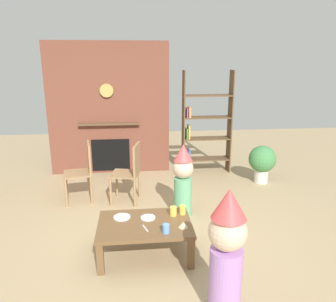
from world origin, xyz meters
TOP-DOWN VIEW (x-y plane):
  - ground_plane at (0.00, 0.00)m, footprint 12.00×12.00m
  - brick_fireplace_feature at (-0.71, 2.60)m, footprint 2.20×0.28m
  - bookshelf at (1.04, 2.40)m, footprint 0.90×0.28m
  - coffee_table at (-0.18, -0.29)m, footprint 1.01×0.70m
  - paper_cup_near_left at (0.26, -0.12)m, footprint 0.07×0.07m
  - paper_cup_near_right at (0.03, -0.52)m, footprint 0.07×0.07m
  - paper_cup_center at (0.15, -0.14)m, footprint 0.08×0.08m
  - paper_plate_front at (-0.14, -0.18)m, footprint 0.17×0.17m
  - paper_plate_rear at (-0.43, -0.14)m, footprint 0.19×0.19m
  - birthday_cake_slice at (0.22, -0.42)m, footprint 0.10×0.10m
  - table_fork at (-0.18, -0.41)m, footprint 0.06×0.15m
  - child_with_cone_hat at (0.46, -1.24)m, footprint 0.32×0.32m
  - child_in_pink at (0.38, 0.63)m, footprint 0.28×0.28m
  - dining_chair_left at (-1.04, 1.28)m, footprint 0.46×0.46m
  - dining_chair_middle at (-0.33, 1.15)m, footprint 0.47×0.47m
  - potted_plant_tall at (1.93, 1.72)m, footprint 0.47×0.47m

SIDE VIEW (x-z plane):
  - ground_plane at x=0.00m, z-range 0.00..0.00m
  - coffee_table at x=-0.18m, z-range 0.14..0.52m
  - table_fork at x=-0.18m, z-range 0.38..0.39m
  - paper_plate_front at x=-0.14m, z-range 0.38..0.40m
  - paper_plate_rear at x=-0.43m, z-range 0.38..0.40m
  - potted_plant_tall at x=1.93m, z-range 0.06..0.72m
  - birthday_cake_slice at x=0.22m, z-range 0.38..0.44m
  - paper_cup_near_right at x=0.03m, z-range 0.38..0.48m
  - paper_cup_near_left at x=0.26m, z-range 0.38..0.49m
  - paper_cup_center at x=0.15m, z-range 0.38..0.49m
  - dining_chair_left at x=-1.04m, z-range 0.06..0.96m
  - dining_chair_middle at x=-0.33m, z-range 0.06..0.96m
  - child_in_pink at x=0.38m, z-range 0.03..1.04m
  - child_with_cone_hat at x=0.46m, z-range 0.03..1.18m
  - bookshelf at x=1.04m, z-range -0.07..1.83m
  - brick_fireplace_feature at x=-0.71m, z-range -0.01..2.39m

